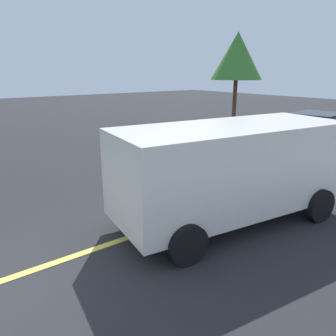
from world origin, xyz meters
The scene contains 4 objects.
lane_marking_centre centered at (3.00, 0.00, 0.01)m, with size 28.00×0.16×0.01m, color #E0D14C.
white_van centered at (5.05, -0.68, 1.27)m, with size 5.43×2.84×2.20m.
car_red_far_lane centered at (12.59, 1.62, 0.82)m, with size 4.13×2.44×1.65m.
tree_left_verge centered at (12.72, 6.11, 3.98)m, with size 2.54×2.54×5.13m.
Camera 1 is at (-0.20, -5.25, 3.29)m, focal length 34.71 mm.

